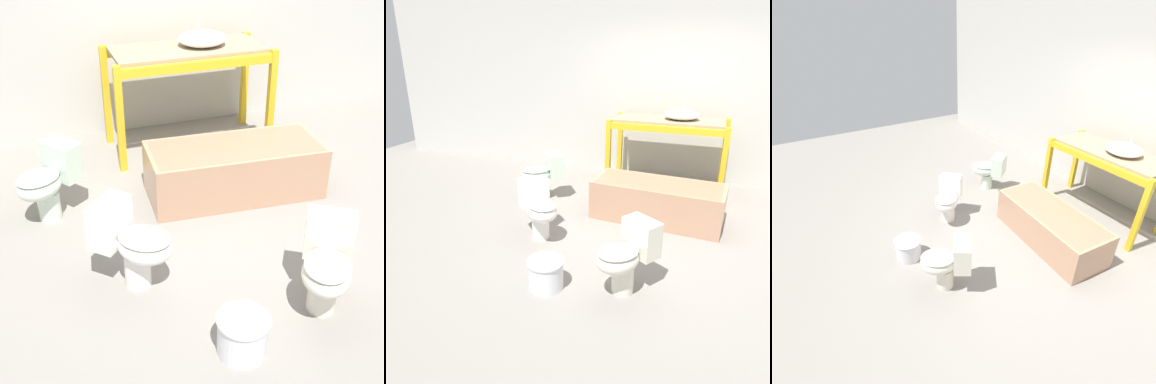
# 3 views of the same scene
# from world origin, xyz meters

# --- Properties ---
(ground_plane) EXTENTS (12.00, 12.00, 0.00)m
(ground_plane) POSITION_xyz_m (0.00, 0.00, 0.00)
(ground_plane) COLOR gray
(shelving_rack) EXTENTS (1.68, 0.76, 1.08)m
(shelving_rack) POSITION_xyz_m (-0.02, 1.39, 0.89)
(shelving_rack) COLOR gold
(shelving_rack) RESTS_ON ground_plane
(sink_basin) EXTENTS (0.50, 0.45, 0.22)m
(sink_basin) POSITION_xyz_m (0.15, 1.41, 1.15)
(sink_basin) COLOR white
(sink_basin) RESTS_ON shelving_rack
(bathtub_main) EXTENTS (1.63, 0.76, 0.49)m
(bathtub_main) POSITION_xyz_m (0.06, 0.28, 0.28)
(bathtub_main) COLOR tan
(bathtub_main) RESTS_ON ground_plane
(toilet_near) EXTENTS (0.58, 0.66, 0.65)m
(toilet_near) POSITION_xyz_m (0.05, -1.33, 0.37)
(toilet_near) COLOR silver
(toilet_near) RESTS_ON ground_plane
(toilet_far) EXTENTS (0.64, 0.63, 0.65)m
(toilet_far) POSITION_xyz_m (-1.12, -0.67, 0.37)
(toilet_far) COLOR white
(toilet_far) RESTS_ON ground_plane
(toilet_extra) EXTENTS (0.66, 0.60, 0.65)m
(toilet_extra) POSITION_xyz_m (-1.59, 0.42, 0.37)
(toilet_extra) COLOR silver
(toilet_extra) RESTS_ON ground_plane
(bucket_white) EXTENTS (0.34, 0.34, 0.27)m
(bucket_white) POSITION_xyz_m (-0.63, -1.53, 0.14)
(bucket_white) COLOR silver
(bucket_white) RESTS_ON ground_plane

